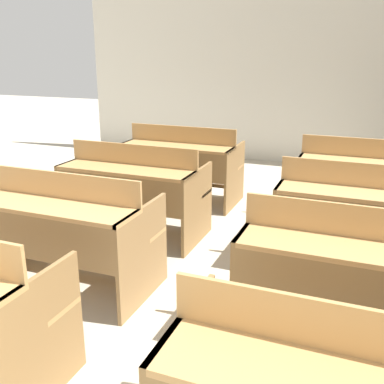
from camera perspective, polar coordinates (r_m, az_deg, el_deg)
wall_back at (r=7.32m, az=12.48°, el=14.74°), size 7.01×0.06×2.87m
bench_second_left at (r=3.46m, az=-16.05°, el=-4.34°), size 1.31×0.72×0.90m
bench_second_right at (r=2.82m, az=19.73°, el=-9.78°), size 1.31×0.72×0.90m
bench_third_left at (r=4.31m, az=-7.45°, el=0.55°), size 1.31×0.72×0.90m
bench_third_right at (r=3.82m, az=20.69°, el=-2.72°), size 1.31×0.72×0.90m
bench_back_left at (r=5.30m, az=-1.32°, el=3.86°), size 1.31×0.72×0.90m
bench_back_right at (r=4.88m, az=21.12°, el=1.48°), size 1.31×0.72×0.90m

